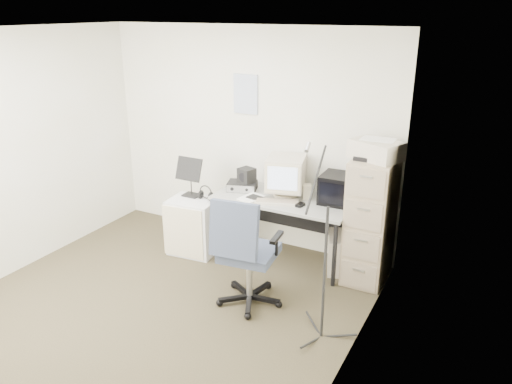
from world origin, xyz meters
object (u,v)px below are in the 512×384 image
at_px(filing_cabinet, 371,220).
at_px(side_cart, 194,226).
at_px(desk, 283,229).
at_px(office_chair, 249,250).

distance_m(filing_cabinet, side_cart, 1.99).
distance_m(desk, office_chair, 0.98).
xyz_separation_m(desk, side_cart, (-0.98, -0.32, -0.04)).
height_order(office_chair, side_cart, office_chair).
bearing_deg(office_chair, filing_cabinet, 42.03).
xyz_separation_m(office_chair, side_cart, (-1.07, 0.64, -0.23)).
bearing_deg(side_cart, desk, 12.16).
relative_size(filing_cabinet, side_cart, 2.02).
bearing_deg(filing_cabinet, office_chair, -131.16).
bearing_deg(office_chair, side_cart, 142.47).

